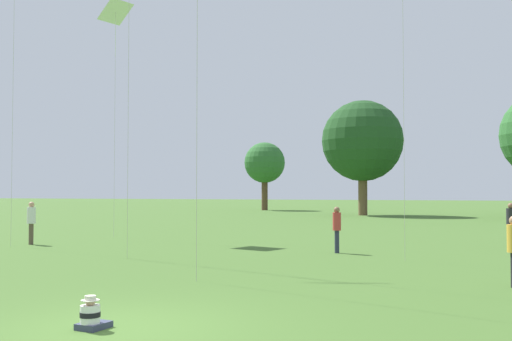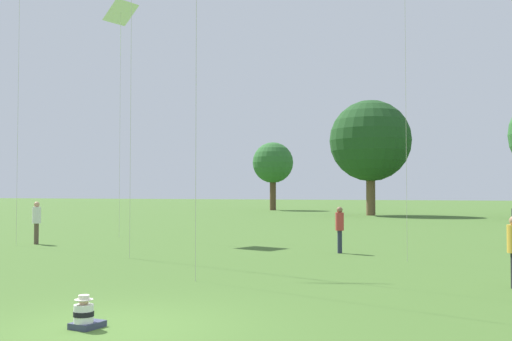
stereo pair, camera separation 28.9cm
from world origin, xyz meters
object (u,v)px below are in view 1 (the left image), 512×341
(person_standing_0, at_px, (337,225))
(distant_tree_2, at_px, (265,163))
(kite_1, at_px, (116,16))
(person_standing_1, at_px, (31,219))
(seated_toddler, at_px, (91,316))
(person_standing_3, at_px, (511,221))
(distant_tree_0, at_px, (362,141))

(person_standing_0, distance_m, distant_tree_2, 49.87)
(kite_1, bearing_deg, person_standing_0, 135.00)
(kite_1, bearing_deg, person_standing_1, 48.46)
(person_standing_1, bearing_deg, distant_tree_2, 149.67)
(seated_toddler, distance_m, person_standing_0, 13.11)
(person_standing_3, bearing_deg, person_standing_1, 52.03)
(seated_toddler, relative_size, person_standing_3, 0.31)
(person_standing_1, xyz_separation_m, kite_1, (1.10, 4.46, 9.68))
(seated_toddler, bearing_deg, person_standing_3, 74.18)
(person_standing_1, distance_m, distant_tree_2, 47.54)
(person_standing_3, bearing_deg, person_standing_0, 73.31)
(distant_tree_0, xyz_separation_m, distant_tree_2, (-13.57, 11.57, -1.32))
(person_standing_3, bearing_deg, seated_toddler, 103.23)
(person_standing_1, bearing_deg, person_standing_0, 56.63)
(seated_toddler, relative_size, kite_1, 0.05)
(person_standing_0, xyz_separation_m, kite_1, (-11.61, 3.61, 9.74))
(person_standing_1, relative_size, kite_1, 0.16)
(person_standing_0, bearing_deg, distant_tree_0, 112.36)
(seated_toddler, xyz_separation_m, kite_1, (-10.37, 16.64, 10.53))
(seated_toddler, height_order, distant_tree_0, distant_tree_0)
(kite_1, height_order, distant_tree_2, kite_1)
(person_standing_1, height_order, distant_tree_2, distant_tree_2)
(person_standing_1, bearing_deg, person_standing_3, 69.20)
(distant_tree_2, bearing_deg, seated_toddler, -73.85)
(kite_1, distance_m, distant_tree_0, 31.93)
(person_standing_0, height_order, person_standing_3, person_standing_3)
(person_standing_3, xyz_separation_m, distant_tree_2, (-24.42, 41.47, 4.54))
(distant_tree_0, relative_size, distant_tree_2, 1.33)
(person_standing_3, relative_size, kite_1, 0.15)
(person_standing_0, bearing_deg, kite_1, 177.15)
(person_standing_0, xyz_separation_m, person_standing_1, (-12.71, -0.85, 0.06))
(distant_tree_2, bearing_deg, kite_1, -80.96)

